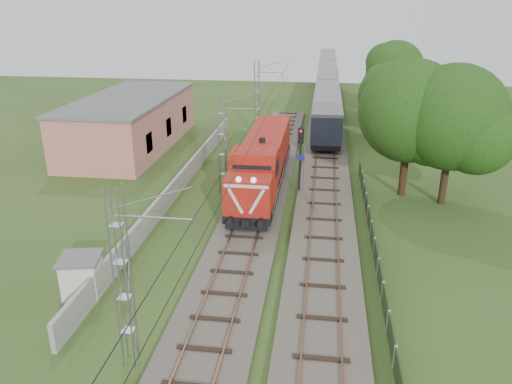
# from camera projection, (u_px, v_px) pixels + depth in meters

# --- Properties ---
(ground) EXTENTS (140.00, 140.00, 0.00)m
(ground) POSITION_uv_depth(u_px,v_px,m) (234.00, 272.00, 28.24)
(ground) COLOR #30481B
(ground) RESTS_ON ground
(track_main) EXTENTS (4.20, 70.00, 0.45)m
(track_main) POSITION_uv_depth(u_px,v_px,m) (252.00, 218.00, 34.64)
(track_main) COLOR #6B6054
(track_main) RESTS_ON ground
(track_side) EXTENTS (4.20, 80.00, 0.45)m
(track_side) POSITION_uv_depth(u_px,v_px,m) (325.00, 164.00, 46.02)
(track_side) COLOR #6B6054
(track_side) RESTS_ON ground
(catenary) EXTENTS (3.31, 70.00, 8.00)m
(catenary) POSITION_uv_depth(u_px,v_px,m) (223.00, 144.00, 38.23)
(catenary) COLOR gray
(catenary) RESTS_ON ground
(boundary_wall) EXTENTS (0.25, 40.00, 1.50)m
(boundary_wall) POSITION_uv_depth(u_px,v_px,m) (180.00, 182.00, 39.87)
(boundary_wall) COLOR #9E9E99
(boundary_wall) RESTS_ON ground
(station_building) EXTENTS (8.40, 20.40, 5.22)m
(station_building) POSITION_uv_depth(u_px,v_px,m) (131.00, 122.00, 51.34)
(station_building) COLOR tan
(station_building) RESTS_ON ground
(fence) EXTENTS (0.12, 32.00, 1.20)m
(fence) POSITION_uv_depth(u_px,v_px,m) (374.00, 247.00, 29.79)
(fence) COLOR black
(fence) RESTS_ON ground
(locomotive) EXTENTS (3.16, 18.03, 4.58)m
(locomotive) POSITION_uv_depth(u_px,v_px,m) (263.00, 161.00, 39.80)
(locomotive) COLOR black
(locomotive) RESTS_ON ground
(coach_rake) EXTENTS (3.08, 68.66, 3.56)m
(coach_rake) POSITION_uv_depth(u_px,v_px,m) (327.00, 79.00, 79.40)
(coach_rake) COLOR black
(coach_rake) RESTS_ON ground
(signal_post) EXTENTS (0.57, 0.47, 5.42)m
(signal_post) POSITION_uv_depth(u_px,v_px,m) (301.00, 149.00, 38.10)
(signal_post) COLOR black
(signal_post) RESTS_ON ground
(relay_hut) EXTENTS (2.42, 2.42, 2.12)m
(relay_hut) POSITION_uv_depth(u_px,v_px,m) (82.00, 275.00, 25.78)
(relay_hut) COLOR silver
(relay_hut) RESTS_ON ground
(tree_a) EXTENTS (8.10, 7.71, 10.50)m
(tree_a) POSITION_uv_depth(u_px,v_px,m) (412.00, 112.00, 37.02)
(tree_a) COLOR #3C2718
(tree_a) RESTS_ON ground
(tree_b) EXTENTS (8.00, 7.62, 10.37)m
(tree_b) POSITION_uv_depth(u_px,v_px,m) (454.00, 119.00, 35.41)
(tree_b) COLOR #3C2718
(tree_b) RESTS_ON ground
(tree_c) EXTENTS (6.42, 6.12, 8.32)m
(tree_c) POSITION_uv_depth(u_px,v_px,m) (393.00, 91.00, 53.50)
(tree_c) COLOR #3C2718
(tree_c) RESTS_ON ground
(tree_d) EXTENTS (7.54, 7.18, 9.78)m
(tree_d) POSITION_uv_depth(u_px,v_px,m) (396.00, 70.00, 62.25)
(tree_d) COLOR #3C2718
(tree_d) RESTS_ON ground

